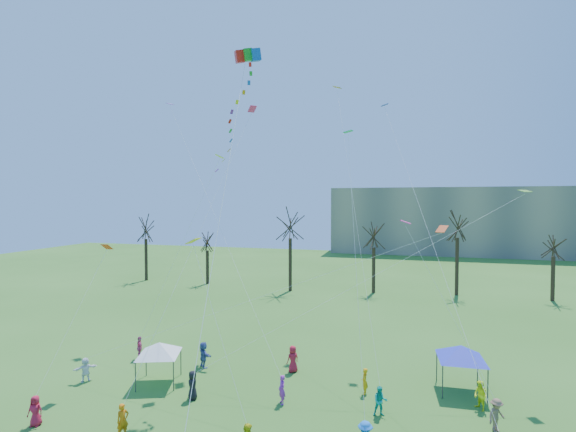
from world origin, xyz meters
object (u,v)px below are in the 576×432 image
(big_box_kite, at_px, (239,119))
(canopy_tent_blue, at_px, (461,352))
(canopy_tent_white, at_px, (159,349))
(distant_building, at_px, (467,221))

(big_box_kite, xyz_separation_m, canopy_tent_blue, (14.52, 0.57, -15.07))
(canopy_tent_blue, bearing_deg, big_box_kite, -177.75)
(big_box_kite, height_order, canopy_tent_blue, big_box_kite)
(canopy_tent_white, bearing_deg, distant_building, 68.42)
(big_box_kite, height_order, canopy_tent_white, big_box_kite)
(distant_building, relative_size, big_box_kite, 2.46)
(distant_building, height_order, big_box_kite, big_box_kite)
(canopy_tent_white, xyz_separation_m, canopy_tent_blue, (18.75, 3.99, 0.18))
(distant_building, distance_m, big_box_kite, 77.65)
(canopy_tent_white, bearing_deg, canopy_tent_blue, 12.01)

